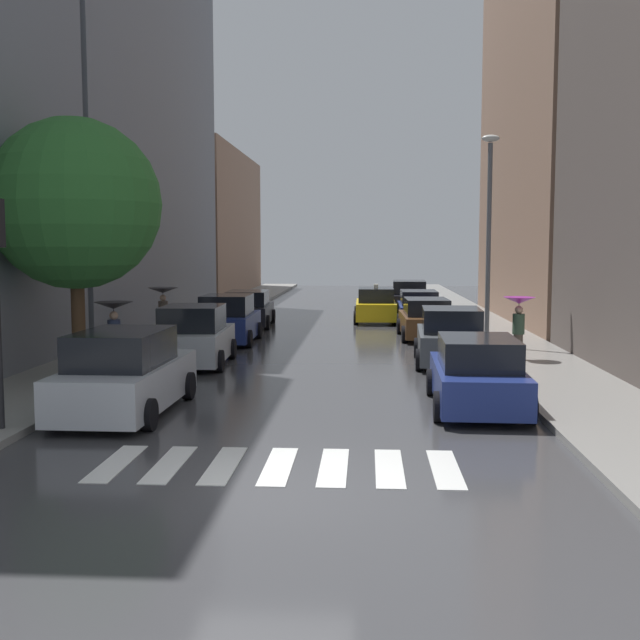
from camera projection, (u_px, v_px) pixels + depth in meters
name	position (u px, v px, depth m)	size (l,w,h in m)	color
ground_plane	(335.00, 326.00, 35.08)	(28.00, 72.00, 0.04)	#3B3B3D
sidewalk_left	(195.00, 323.00, 35.46)	(3.00, 72.00, 0.15)	gray
sidewalk_right	(479.00, 324.00, 34.68)	(3.00, 72.00, 0.15)	gray
crosswalk_stripes	(278.00, 466.00, 12.52)	(5.85, 2.20, 0.01)	silver
building_left_mid	(108.00, 124.00, 36.80)	(6.00, 21.76, 18.88)	slate
building_left_far	(203.00, 224.00, 58.43)	(6.00, 19.82, 10.65)	#8C6B56
building_right_mid	(574.00, 110.00, 35.73)	(6.00, 17.50, 19.79)	#8C6B56
parked_car_left_nearest	(125.00, 375.00, 16.41)	(2.19, 4.78, 1.81)	#B2B7BF
parked_car_left_second	(194.00, 338.00, 23.13)	(2.26, 4.09, 1.82)	#B2B7BF
parked_car_left_third	(228.00, 321.00, 28.51)	(2.17, 4.19, 1.80)	navy
parked_car_left_fourth	(248.00, 310.00, 34.52)	(2.31, 4.64, 1.61)	black
parked_car_right_nearest	(477.00, 375.00, 16.89)	(2.14, 4.41, 1.60)	navy
parked_car_right_second	(451.00, 338.00, 23.29)	(2.29, 4.18, 1.73)	#474C51
parked_car_right_third	(426.00, 320.00, 29.92)	(2.13, 4.48, 1.57)	brown
parked_car_right_fourth	(418.00, 309.00, 35.13)	(2.04, 4.52, 1.59)	navy
parked_car_right_fifth	(409.00, 298.00, 41.61)	(2.31, 4.80, 1.75)	black
taxi_midroad	(376.00, 306.00, 36.60)	(2.08, 4.46, 1.81)	yellow
pedestrian_foreground	(519.00, 315.00, 23.25)	(0.96, 0.96, 1.90)	brown
pedestrian_by_kerb	(163.00, 300.00, 28.91)	(1.12, 1.12, 1.89)	brown
pedestrian_far_side	(114.00, 319.00, 21.57)	(1.07, 1.07, 1.88)	navy
street_tree_left	(75.00, 204.00, 20.20)	(4.50, 4.50, 6.79)	#513823
lamp_post_right	(489.00, 226.00, 26.08)	(0.60, 0.28, 7.16)	#595B60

